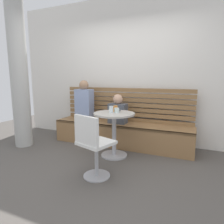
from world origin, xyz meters
The scene contains 13 objects.
ground centered at (0.00, 0.00, 0.00)m, with size 8.00×8.00×0.00m, color #514C47.
back_wall centered at (0.00, 1.64, 1.45)m, with size 5.20×0.10×2.90m, color silver.
concrete_pillar centered at (-1.75, 0.45, 1.40)m, with size 0.32×0.32×2.80m, color #B2B2AD.
booth_bench centered at (0.00, 1.20, 0.22)m, with size 2.70×0.52×0.44m.
booth_backrest centered at (0.00, 1.44, 0.78)m, with size 2.65×0.04×0.67m.
cafe_table centered at (0.09, 0.65, 0.52)m, with size 0.68×0.68×0.74m.
white_chair centered at (0.13, -0.16, 0.46)m, with size 0.50×0.50×0.85m.
person_adult centered at (-0.81, 1.19, 0.81)m, with size 0.34×0.22×0.82m.
person_child_left centered at (-0.06, 1.19, 0.68)m, with size 0.34×0.22×0.56m.
cup_tumbler_orange centered at (0.05, 0.78, 0.79)m, with size 0.07×0.07×0.10m, color orange.
cup_glass_short centered at (0.12, 0.69, 0.78)m, with size 0.08×0.08×0.08m, color silver.
cup_water_clear centered at (0.04, 0.64, 0.80)m, with size 0.07×0.07×0.11m, color white.
phone_on_table centered at (0.04, 0.88, 0.74)m, with size 0.07×0.14×0.01m, color black.
Camera 1 is at (1.31, -2.28, 1.30)m, focal length 31.54 mm.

